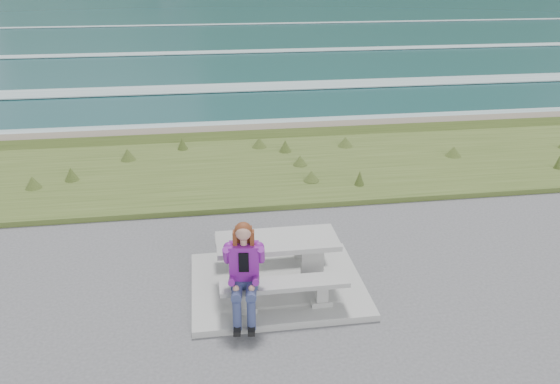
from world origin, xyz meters
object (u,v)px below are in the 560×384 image
at_px(picnic_table, 277,249).
at_px(bench_seaward, 271,240).
at_px(bench_landward, 284,288).
at_px(seated_woman, 244,286).

xyz_separation_m(picnic_table, bench_seaward, (0.00, 0.70, -0.23)).
height_order(picnic_table, bench_landward, picnic_table).
distance_m(picnic_table, bench_landward, 0.74).
distance_m(bench_seaward, seated_woman, 1.64).
bearing_deg(bench_landward, picnic_table, 90.00).
xyz_separation_m(picnic_table, bench_landward, (0.00, -0.70, -0.23)).
relative_size(bench_seaward, seated_woman, 1.29).
bearing_deg(seated_woman, bench_landward, 20.30).
relative_size(picnic_table, seated_woman, 1.29).
height_order(bench_landward, seated_woman, seated_woman).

